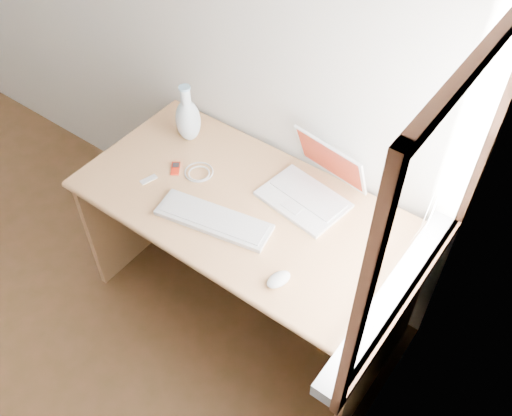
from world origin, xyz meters
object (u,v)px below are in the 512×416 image
Objects in this scene: desk at (259,226)px; vase at (188,119)px; external_keyboard at (214,219)px; laptop at (310,186)px.

vase reaches higher than desk.
desk is 0.34m from external_keyboard.
external_keyboard is 0.55m from vase.
external_keyboard is at bearing -114.44° from laptop.
laptop is at bearing 2.10° from vase.
laptop is 1.31× the size of vase.
laptop is 0.43m from external_keyboard.
laptop is at bearing 32.75° from desk.
vase is at bearing 168.80° from desk.
external_keyboard is at bearing -101.51° from desk.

